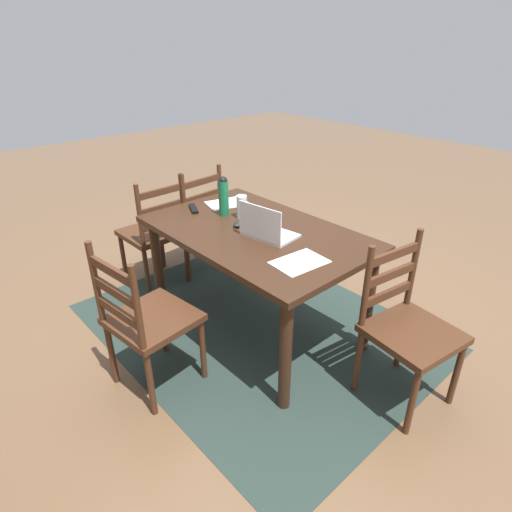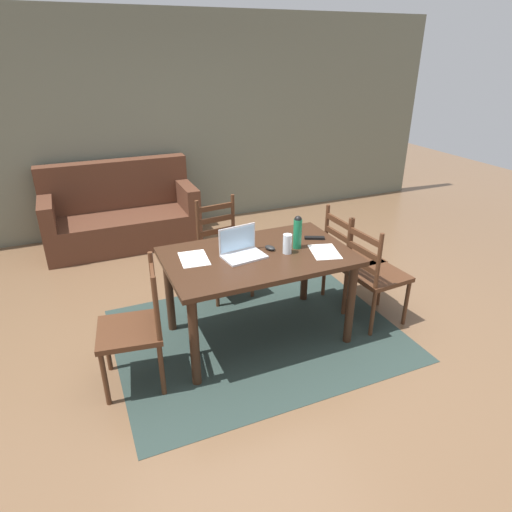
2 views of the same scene
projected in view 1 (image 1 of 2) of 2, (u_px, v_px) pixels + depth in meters
ground_plane at (256, 327)px, 3.12m from camera, size 14.00×14.00×0.00m
area_rug at (256, 326)px, 3.12m from camera, size 2.36×1.82×0.01m
dining_table at (256, 244)px, 2.81m from camera, size 1.47×0.92×0.77m
chair_right_far at (154, 233)px, 3.47m from camera, size 0.45×0.45×0.95m
chair_right_near at (192, 221)px, 3.69m from camera, size 0.47×0.47×0.95m
chair_far_head at (147, 320)px, 2.41m from camera, size 0.49×0.49×0.95m
chair_left_near at (407, 328)px, 2.34m from camera, size 0.50×0.50×0.95m
laptop at (266, 229)px, 2.63m from camera, size 0.35×0.26×0.23m
water_bottle at (224, 195)px, 2.93m from camera, size 0.07×0.07×0.28m
drinking_glass at (242, 207)px, 2.92m from camera, size 0.07×0.07×0.16m
computer_mouse at (239, 224)px, 2.81m from camera, size 0.09×0.11×0.03m
tv_remote at (193, 209)px, 3.08m from camera, size 0.17×0.11×0.02m
paper_stack_left at (300, 262)px, 2.37m from camera, size 0.24×0.31×0.00m
paper_stack_right at (227, 203)px, 3.20m from camera, size 0.28×0.34×0.00m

